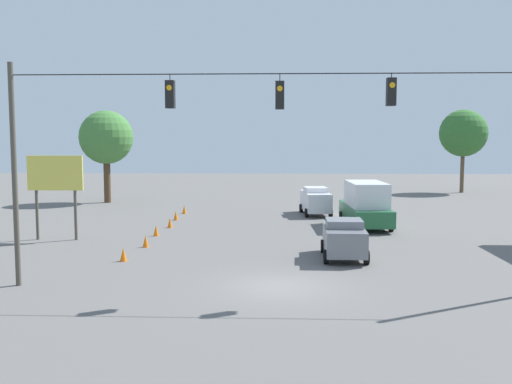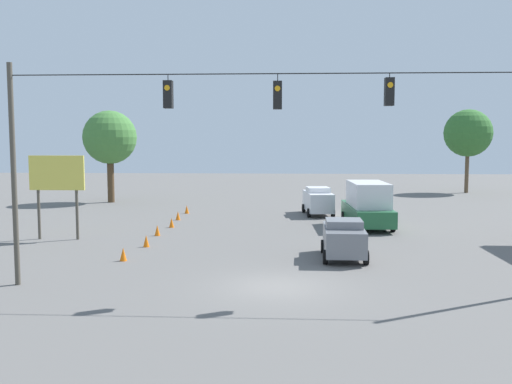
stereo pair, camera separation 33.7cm
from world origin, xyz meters
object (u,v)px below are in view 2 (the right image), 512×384
Objects in this scene: traffic_cone_second at (146,241)px; traffic_cone_fifth at (178,216)px; traffic_cone_nearest at (123,254)px; traffic_cone_third at (157,230)px; tree_horizon_right at (110,138)px; traffic_cone_farthest at (187,209)px; traffic_cone_fourth at (172,223)px; overhead_signal_span at (277,146)px; tree_horizon_left at (468,133)px; sedan_grey_crossing_near at (344,238)px; sedan_white_oncoming_deep at (318,200)px; box_truck_green_oncoming_far at (367,204)px; roadside_billboard at (57,180)px.

traffic_cone_second and traffic_cone_fifth have the same top height.
traffic_cone_third is at bearing -90.23° from traffic_cone_nearest.
traffic_cone_farthest is at bearing 137.97° from tree_horizon_right.
traffic_cone_fourth is 0.08× the size of tree_horizon_right.
overhead_signal_span is 14.15m from traffic_cone_third.
traffic_cone_farthest is 32.03m from tree_horizon_left.
tree_horizon_left reaches higher than traffic_cone_third.
traffic_cone_fifth is (7.07, -17.55, -4.99)m from overhead_signal_span.
traffic_cone_second is 1.00× the size of traffic_cone_fifth.
tree_horizon_left is at bearing -127.14° from traffic_cone_nearest.
sedan_grey_crossing_near is 10.17m from traffic_cone_second.
tree_horizon_right reaches higher than traffic_cone_second.
sedan_white_oncoming_deep is at bearing -120.80° from traffic_cone_nearest.
box_truck_green_oncoming_far is 27.40m from tree_horizon_left.
sedan_grey_crossing_near is at bearing 123.03° from traffic_cone_farthest.
traffic_cone_nearest is 1.00× the size of traffic_cone_farthest.
overhead_signal_span is 22.69m from traffic_cone_farthest.
traffic_cone_fifth is at bearing -90.09° from traffic_cone_nearest.
traffic_cone_fifth is (0.21, -9.76, 0.00)m from traffic_cone_second.
traffic_cone_farthest is at bearing -114.96° from roadside_billboard.
tree_horizon_left is at bearing -162.62° from tree_horizon_right.
sedan_grey_crossing_near is 0.49× the size of tree_horizon_right.
traffic_cone_second is 0.13× the size of roadside_billboard.
traffic_cone_fourth is at bearing 120.43° from tree_horizon_right.
tree_horizon_left is (-15.92, -33.29, 5.16)m from sedan_grey_crossing_near.
traffic_cone_second is 22.56m from tree_horizon_right.
box_truck_green_oncoming_far is at bearing -148.51° from traffic_cone_second.
sedan_grey_crossing_near is 10.19m from traffic_cone_nearest.
overhead_signal_span is at bearing 148.16° from traffic_cone_nearest.
sedan_white_oncoming_deep is (0.35, -15.31, 0.10)m from sedan_grey_crossing_near.
sedan_white_oncoming_deep is at bearing -88.71° from sedan_grey_crossing_near.
sedan_grey_crossing_near is 6.31× the size of traffic_cone_second.
roadside_billboard is at bearing -38.54° from overhead_signal_span.
roadside_billboard is at bearing 56.22° from traffic_cone_fifth.
traffic_cone_nearest and traffic_cone_fourth have the same top height.
traffic_cone_nearest is 1.00× the size of traffic_cone_third.
traffic_cone_fifth is at bearing 126.84° from tree_horizon_right.
traffic_cone_nearest is 3.39m from traffic_cone_second.
traffic_cone_third is at bearing -29.63° from sedan_grey_crossing_near.
roadside_billboard is at bearing 15.43° from traffic_cone_third.
traffic_cone_second and traffic_cone_third have the same top height.
sedan_grey_crossing_near is at bearing 64.45° from tree_horizon_left.
box_truck_green_oncoming_far is 13.80m from traffic_cone_farthest.
box_truck_green_oncoming_far is at bearing -162.56° from roadside_billboard.
tree_horizon_left reaches higher than sedan_white_oncoming_deep.
overhead_signal_span is at bearing 82.65° from sedan_white_oncoming_deep.
overhead_signal_span is at bearing 70.30° from box_truck_green_oncoming_far.
traffic_cone_fourth is 16.96m from tree_horizon_right.
sedan_grey_crossing_near is 15.75m from traffic_cone_fifth.
traffic_cone_third and traffic_cone_farthest have the same top height.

